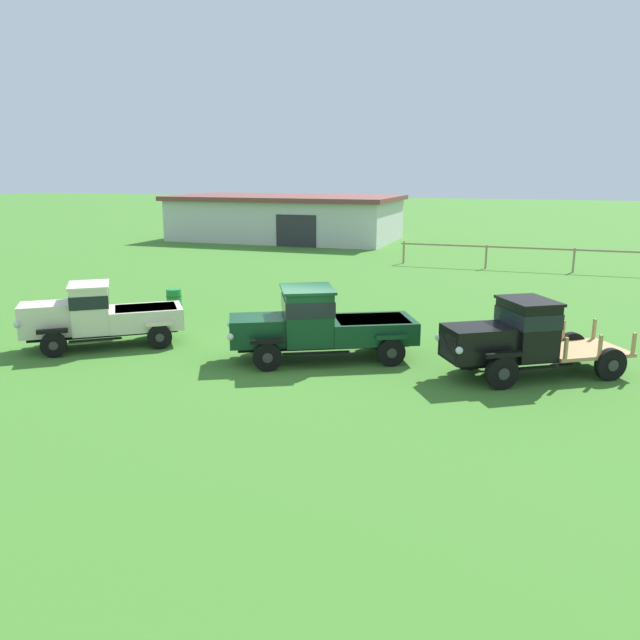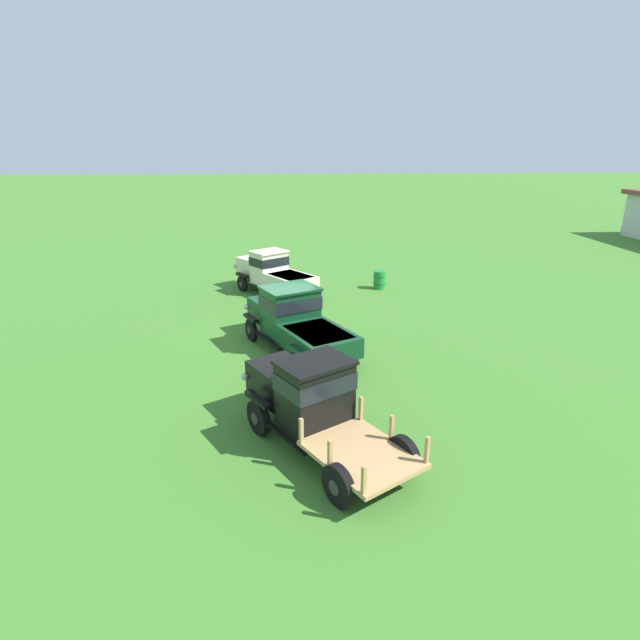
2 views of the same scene
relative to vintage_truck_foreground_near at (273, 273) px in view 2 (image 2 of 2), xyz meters
name	(u,v)px [view 2 (image 2 of 2)]	position (x,y,z in m)	size (l,w,h in m)	color
ground_plane	(281,344)	(6.65, 0.44, -1.06)	(240.00, 240.00, 0.00)	#3D7528
vintage_truck_foreground_near	(273,273)	(0.00, 0.00, 0.00)	(4.95, 4.23, 2.09)	black
vintage_truck_second_in_line	(295,320)	(7.20, 0.97, 0.07)	(5.80, 4.06, 2.22)	black
vintage_truck_midrow_center	(309,398)	(12.91, 1.20, 0.07)	(5.34, 4.17, 2.18)	black
oil_drum_beside_row	(379,280)	(-0.58, 5.35, -0.60)	(0.63, 0.63, 0.92)	#1E7F33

